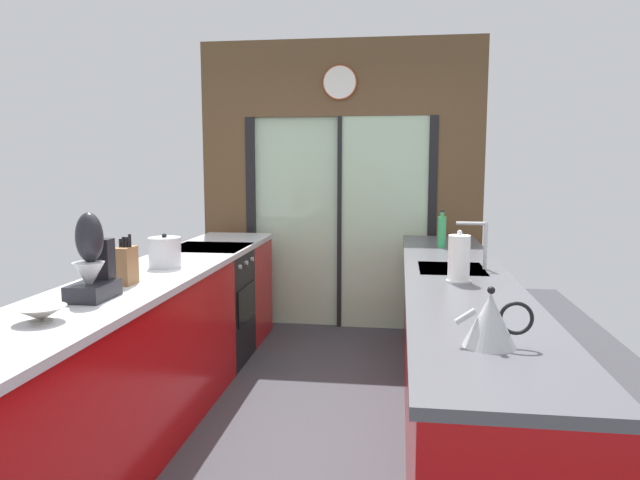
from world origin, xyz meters
name	(u,v)px	position (x,y,z in m)	size (l,w,h in m)	color
ground_plane	(312,400)	(0.00, 0.60, -0.01)	(5.04, 7.60, 0.02)	#38383D
back_wall_unit	(340,168)	(0.00, 2.40, 1.53)	(2.64, 0.12, 2.70)	brown
left_counter_run	(151,347)	(-0.91, 0.13, 0.47)	(0.62, 3.80, 0.92)	#AD0C0F
right_counter_run	(456,352)	(0.91, 0.30, 0.46)	(0.62, 3.80, 0.92)	#AD0C0F
sink_faucet	(481,238)	(1.06, 0.55, 1.11)	(0.19, 0.02, 0.29)	#B7BABC
oven_range	(211,305)	(-0.91, 1.25, 0.46)	(0.60, 0.60, 0.92)	black
mixing_bowl	(41,314)	(-0.89, -0.95, 0.96)	(0.20, 0.20, 0.06)	gray
knife_block	(126,265)	(-0.89, -0.18, 1.03)	(0.08, 0.14, 0.27)	brown
stand_mixer	(92,266)	(-0.89, -0.53, 1.08)	(0.17, 0.27, 0.42)	black
stock_pot	(165,252)	(-0.89, 0.34, 1.02)	(0.20, 0.20, 0.21)	#B7BABC
kettle	(491,320)	(0.89, -1.03, 1.02)	(0.27, 0.19, 0.22)	#B7BABC
soap_bottle	(442,231)	(0.89, 1.48, 1.05)	(0.06, 0.06, 0.29)	#339E56
paper_towel_roll	(459,259)	(0.89, 0.12, 1.05)	(0.14, 0.14, 0.29)	#B7BABC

